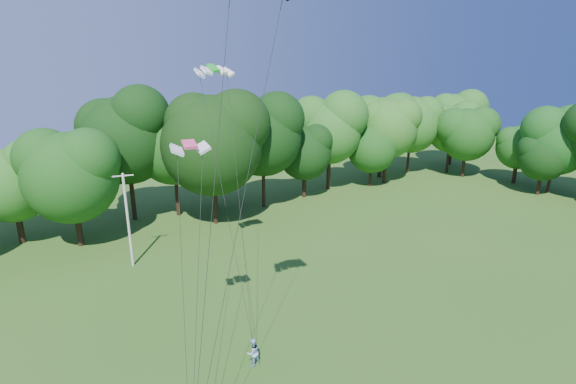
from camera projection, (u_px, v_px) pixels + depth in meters
utility_pole at (128, 219)px, 35.60m from camera, size 1.55×0.40×7.83m
kite_flyer_right at (253, 352)px, 24.92m from camera, size 0.88×0.73×1.67m
kite_green at (213, 68)px, 29.33m from camera, size 2.54×1.24×0.54m
kite_pink at (190, 144)px, 21.31m from camera, size 1.94×1.12×0.33m
tree_back_center at (211, 128)px, 42.95m from camera, size 10.77×10.77×15.67m
tree_back_east at (388, 126)px, 57.63m from camera, size 8.39×8.39×12.20m
tree_flank_east at (558, 131)px, 53.36m from camera, size 8.46×8.46×12.30m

